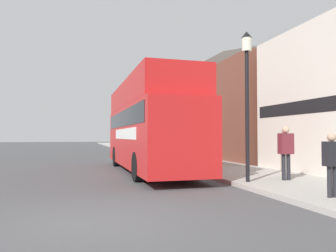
{
  "coord_description": "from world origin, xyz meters",
  "views": [
    {
      "loc": [
        -0.26,
        -6.42,
        1.63
      ],
      "look_at": [
        4.39,
        9.94,
        2.17
      ],
      "focal_mm": 35.0,
      "sensor_mm": 36.0,
      "label": 1
    }
  ],
  "objects_px": {
    "lamp_post_nearest": "(247,78)",
    "lamp_post_second": "(177,107)",
    "tour_bus": "(148,131)",
    "parked_car_ahead_of_bus": "(131,150)",
    "pedestrian_second": "(286,148)",
    "pedestrian_nearest": "(332,158)"
  },
  "relations": [
    {
      "from": "pedestrian_second",
      "to": "lamp_post_nearest",
      "type": "bearing_deg",
      "value": -179.81
    },
    {
      "from": "pedestrian_second",
      "to": "lamp_post_second",
      "type": "bearing_deg",
      "value": 98.48
    },
    {
      "from": "tour_bus",
      "to": "pedestrian_second",
      "type": "bearing_deg",
      "value": -54.59
    },
    {
      "from": "parked_car_ahead_of_bus",
      "to": "pedestrian_nearest",
      "type": "bearing_deg",
      "value": -83.23
    },
    {
      "from": "parked_car_ahead_of_bus",
      "to": "lamp_post_second",
      "type": "bearing_deg",
      "value": -70.74
    },
    {
      "from": "tour_bus",
      "to": "pedestrian_nearest",
      "type": "relative_size",
      "value": 6.72
    },
    {
      "from": "lamp_post_nearest",
      "to": "lamp_post_second",
      "type": "bearing_deg",
      "value": 88.53
    },
    {
      "from": "pedestrian_nearest",
      "to": "lamp_post_second",
      "type": "bearing_deg",
      "value": 91.88
    },
    {
      "from": "tour_bus",
      "to": "lamp_post_nearest",
      "type": "bearing_deg",
      "value": -66.89
    },
    {
      "from": "pedestrian_second",
      "to": "lamp_post_second",
      "type": "distance_m",
      "value": 8.77
    },
    {
      "from": "pedestrian_nearest",
      "to": "lamp_post_nearest",
      "type": "xyz_separation_m",
      "value": [
        -0.59,
        3.04,
        2.47
      ]
    },
    {
      "from": "lamp_post_second",
      "to": "pedestrian_second",
      "type": "bearing_deg",
      "value": -81.52
    },
    {
      "from": "pedestrian_second",
      "to": "pedestrian_nearest",
      "type": "bearing_deg",
      "value": -106.12
    },
    {
      "from": "tour_bus",
      "to": "parked_car_ahead_of_bus",
      "type": "distance_m",
      "value": 8.36
    },
    {
      "from": "lamp_post_second",
      "to": "parked_car_ahead_of_bus",
      "type": "bearing_deg",
      "value": 110.16
    },
    {
      "from": "tour_bus",
      "to": "lamp_post_nearest",
      "type": "xyz_separation_m",
      "value": [
        2.22,
        -5.19,
        1.68
      ]
    },
    {
      "from": "pedestrian_second",
      "to": "lamp_post_second",
      "type": "height_order",
      "value": "lamp_post_second"
    },
    {
      "from": "tour_bus",
      "to": "lamp_post_second",
      "type": "xyz_separation_m",
      "value": [
        2.43,
        3.24,
        1.47
      ]
    },
    {
      "from": "lamp_post_nearest",
      "to": "pedestrian_second",
      "type": "bearing_deg",
      "value": 0.19
    },
    {
      "from": "pedestrian_second",
      "to": "lamp_post_nearest",
      "type": "height_order",
      "value": "lamp_post_nearest"
    },
    {
      "from": "pedestrian_nearest",
      "to": "lamp_post_second",
      "type": "distance_m",
      "value": 11.69
    },
    {
      "from": "pedestrian_second",
      "to": "lamp_post_nearest",
      "type": "distance_m",
      "value": 2.74
    }
  ]
}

